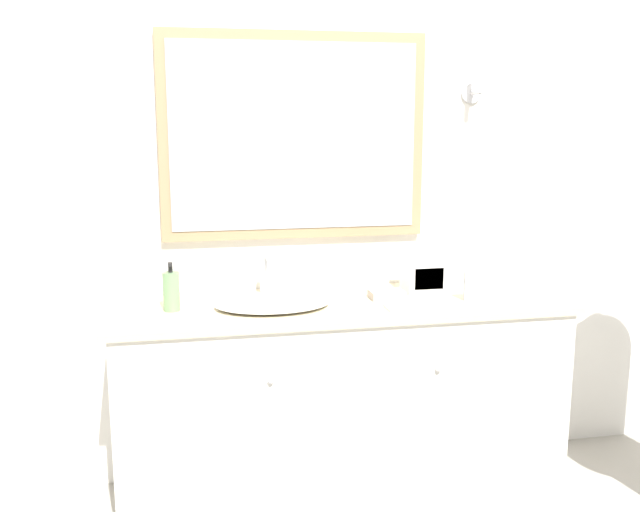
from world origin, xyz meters
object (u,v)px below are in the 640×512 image
object	(u,v)px
sink_basin	(272,302)
appliance_box	(424,276)
picture_frame	(474,285)
soap_bottle	(171,291)

from	to	relation	value
sink_basin	appliance_box	bearing A→B (deg)	11.08
appliance_box	picture_frame	bearing A→B (deg)	-54.15
soap_bottle	picture_frame	bearing A→B (deg)	-3.96
sink_basin	picture_frame	xyz separation A→B (m)	(0.85, -0.07, 0.05)
appliance_box	picture_frame	distance (m)	0.26
sink_basin	soap_bottle	distance (m)	0.41
soap_bottle	appliance_box	bearing A→B (deg)	6.20
sink_basin	soap_bottle	xyz separation A→B (m)	(-0.40, 0.02, 0.06)
sink_basin	appliance_box	distance (m)	0.72
sink_basin	appliance_box	xyz separation A→B (m)	(0.70, 0.14, 0.05)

